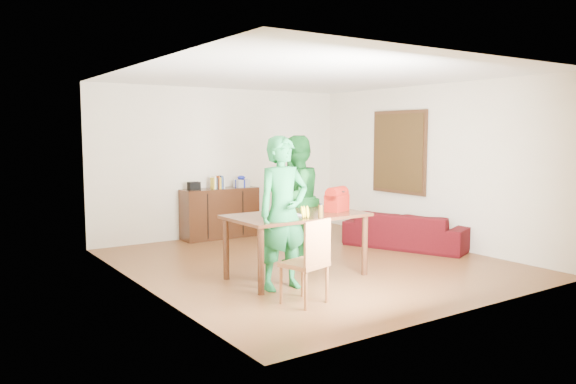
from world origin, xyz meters
TOP-DOWN VIEW (x-y plane):
  - room at (0.01, 0.13)m, footprint 5.20×5.70m
  - table at (-0.66, -0.56)m, footprint 1.80×1.03m
  - chair at (-1.24, -1.56)m, footprint 0.52×0.51m
  - person_near at (-1.10, -0.91)m, footprint 0.70×0.48m
  - person_far at (-0.14, 0.21)m, footprint 1.09×0.97m
  - laptop at (-0.82, -0.62)m, footprint 0.30×0.22m
  - bananas at (-0.76, -0.90)m, footprint 0.18×0.14m
  - bottle at (-0.57, -0.96)m, footprint 0.06×0.06m
  - red_bag at (-0.04, -0.63)m, footprint 0.40×0.32m
  - sofa at (1.95, -0.01)m, footprint 1.50×2.14m

SIDE VIEW (x-z plane):
  - chair at x=-1.24m, z-range -0.20..0.76m
  - sofa at x=1.95m, z-range 0.00..0.58m
  - table at x=-0.66m, z-range 0.31..1.15m
  - bananas at x=-0.76m, z-range 0.84..0.90m
  - laptop at x=-0.82m, z-range 0.78..0.99m
  - bottle at x=-0.57m, z-range 0.84..1.01m
  - person_far at x=-0.14m, z-range 0.00..1.86m
  - person_near at x=-1.10m, z-range 0.00..1.86m
  - red_bag at x=-0.04m, z-range 0.84..1.10m
  - room at x=0.01m, z-range -0.14..2.76m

